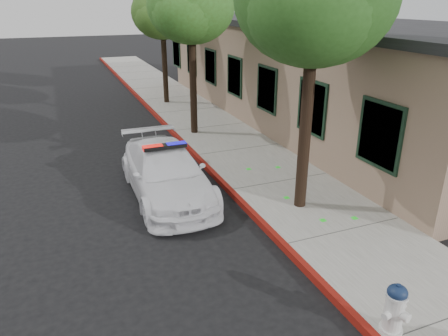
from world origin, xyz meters
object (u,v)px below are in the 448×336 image
police_car (166,172)px  street_tree_near (316,3)px  clapboard_building (318,71)px  street_tree_far (163,15)px  street_tree_mid (191,10)px  fire_hydrant (395,308)px

police_car → street_tree_near: street_tree_near is taller
police_car → street_tree_near: (2.94, -2.12, 4.27)m
clapboard_building → street_tree_far: size_ratio=3.77×
clapboard_building → street_tree_mid: 6.43m
police_car → street_tree_mid: (2.41, 4.95, 3.99)m
street_tree_near → street_tree_far: bearing=90.8°
street_tree_near → street_tree_far: 12.53m
fire_hydrant → street_tree_far: street_tree_far is taller
street_tree_far → street_tree_near: bearing=-89.2°
police_car → clapboard_building: bearing=33.9°
street_tree_far → police_car: bearing=-104.9°
street_tree_mid → street_tree_far: 5.47m
fire_hydrant → street_tree_far: 17.27m
police_car → fire_hydrant: 6.75m
street_tree_mid → street_tree_far: size_ratio=1.08×
clapboard_building → street_tree_near: 9.65m
clapboard_building → street_tree_near: street_tree_near is taller
street_tree_near → street_tree_far: (-0.17, 12.51, -0.65)m
police_car → street_tree_near: 5.60m
fire_hydrant → police_car: bearing=93.2°
fire_hydrant → street_tree_near: bearing=63.5°
street_tree_near → clapboard_building: bearing=54.6°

